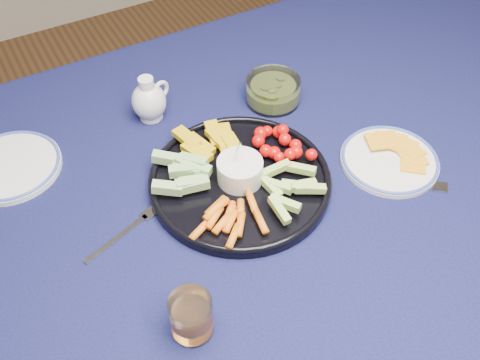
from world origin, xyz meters
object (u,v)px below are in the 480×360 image
pickle_bowl (273,92)px  creamer_pitcher (149,101)px  dining_table (275,196)px  crudite_platter (239,178)px  juice_tumbler (192,317)px  side_plate_extra (10,166)px  cheese_plate (390,159)px

pickle_bowl → creamer_pitcher: bearing=162.2°
creamer_pitcher → pickle_bowl: 0.27m
dining_table → pickle_bowl: (0.10, 0.18, 0.11)m
crudite_platter → juice_tumbler: size_ratio=4.46×
dining_table → crudite_platter: 0.14m
crudite_platter → side_plate_extra: crudite_platter is taller
side_plate_extra → crudite_platter: bearing=-34.7°
pickle_bowl → cheese_plate: pickle_bowl is taller
dining_table → side_plate_extra: side_plate_extra is taller
pickle_bowl → side_plate_extra: size_ratio=0.61×
juice_tumbler → side_plate_extra: juice_tumbler is taller
crudite_platter → cheese_plate: size_ratio=1.79×
pickle_bowl → crudite_platter: bearing=-135.8°
juice_tumbler → side_plate_extra: size_ratio=0.40×
dining_table → pickle_bowl: size_ratio=14.09×
creamer_pitcher → pickle_bowl: size_ratio=0.85×
crudite_platter → cheese_plate: crudite_platter is taller
creamer_pitcher → juice_tumbler: creamer_pitcher is taller
creamer_pitcher → cheese_plate: creamer_pitcher is taller
cheese_plate → side_plate_extra: size_ratio=0.98×
crudite_platter → cheese_plate: 0.30m
crudite_platter → dining_table: bearing=3.0°
dining_table → crudite_platter: crudite_platter is taller
side_plate_extra → dining_table: bearing=-28.7°
crudite_platter → creamer_pitcher: (-0.07, 0.26, 0.02)m
cheese_plate → juice_tumbler: (-0.49, -0.13, 0.02)m
crudite_platter → side_plate_extra: (-0.37, 0.25, -0.01)m
pickle_bowl → side_plate_extra: pickle_bowl is taller
juice_tumbler → side_plate_extra: bearing=108.7°
pickle_bowl → cheese_plate: size_ratio=0.62×
creamer_pitcher → juice_tumbler: bearing=-105.9°
pickle_bowl → cheese_plate: bearing=-70.2°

